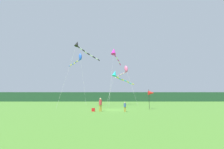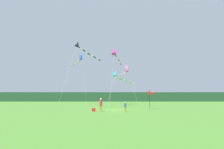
{
  "view_description": "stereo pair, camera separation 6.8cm",
  "coord_description": "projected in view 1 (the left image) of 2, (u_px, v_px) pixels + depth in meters",
  "views": [
    {
      "loc": [
        -0.16,
        -24.4,
        1.84
      ],
      "look_at": [
        0.0,
        6.0,
        5.95
      ],
      "focal_mm": 26.65,
      "sensor_mm": 36.0,
      "label": 1
    },
    {
      "loc": [
        -0.1,
        -24.4,
        1.84
      ],
      "look_at": [
        0.0,
        6.0,
        5.95
      ],
      "focal_mm": 26.65,
      "sensor_mm": 36.0,
      "label": 2
    }
  ],
  "objects": [
    {
      "name": "ground_plane",
      "position": [
        112.0,
        110.0,
        23.94
      ],
      "size": [
        120.0,
        120.0,
        0.0
      ],
      "primitive_type": "plane",
      "color": "#4C842D"
    },
    {
      "name": "kite_rainbow",
      "position": [
        125.0,
        70.0,
        39.76
      ],
      "size": [
        4.65,
        7.11,
        9.4
      ],
      "color": "#B2B2B2",
      "rests_on": "ground"
    },
    {
      "name": "kite_magenta",
      "position": [
        114.0,
        53.0,
        34.83
      ],
      "size": [
        2.75,
        8.54,
        12.08
      ],
      "color": "#B2B2B2",
      "rests_on": "ground"
    },
    {
      "name": "kite_blue",
      "position": [
        79.0,
        58.0,
        39.88
      ],
      "size": [
        5.38,
        4.99,
        12.27
      ],
      "color": "#B2B2B2",
      "rests_on": "ground"
    },
    {
      "name": "kite_black",
      "position": [
        81.0,
        47.0,
        31.46
      ],
      "size": [
        6.25,
        8.39,
        12.18
      ],
      "color": "#B2B2B2",
      "rests_on": "ground"
    },
    {
      "name": "cooler_box",
      "position": [
        93.0,
        110.0,
        21.33
      ],
      "size": [
        0.4,
        0.36,
        0.42
      ],
      "primitive_type": "cube",
      "color": "red",
      "rests_on": "ground"
    },
    {
      "name": "kite_cyan",
      "position": [
        117.0,
        75.0,
        35.32
      ],
      "size": [
        6.31,
        5.64,
        7.48
      ],
      "color": "#B2B2B2",
      "rests_on": "ground"
    },
    {
      "name": "person_adult",
      "position": [
        100.0,
        104.0,
        21.38
      ],
      "size": [
        0.38,
        0.38,
        1.71
      ],
      "color": "olive",
      "rests_on": "ground"
    },
    {
      "name": "banner_flag_pole",
      "position": [
        151.0,
        93.0,
        25.27
      ],
      "size": [
        0.9,
        0.7,
        2.98
      ],
      "color": "black",
      "rests_on": "ground"
    },
    {
      "name": "distant_treeline",
      "position": [
        111.0,
        97.0,
        68.78
      ],
      "size": [
        108.0,
        3.61,
        3.75
      ],
      "primitive_type": "cube",
      "color": "#1E4228",
      "rests_on": "ground"
    },
    {
      "name": "person_child",
      "position": [
        125.0,
        106.0,
        20.81
      ],
      "size": [
        0.27,
        0.27,
        1.22
      ],
      "color": "olive",
      "rests_on": "ground"
    }
  ]
}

